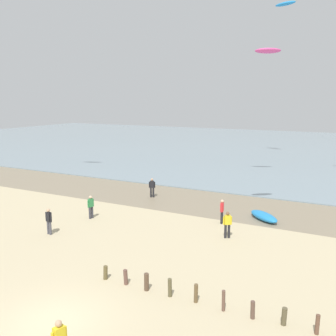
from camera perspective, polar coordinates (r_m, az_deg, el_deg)
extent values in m
plane|color=#C6B58C|center=(16.52, -17.24, -21.50)|extent=(160.00, 160.00, 0.00)
cube|color=gray|center=(31.43, 7.38, -5.48)|extent=(120.00, 7.49, 0.01)
cube|color=#7F939E|center=(68.51, 18.55, 2.81)|extent=(160.00, 70.00, 0.10)
cylinder|color=brown|center=(19.08, -9.47, -15.39)|extent=(0.23, 0.21, 0.69)
cylinder|color=brown|center=(18.47, -6.45, -16.14)|extent=(0.22, 0.20, 0.74)
cylinder|color=brown|center=(17.86, -3.29, -16.89)|extent=(0.24, 0.24, 0.84)
cylinder|color=brown|center=(17.36, 0.28, -17.70)|extent=(0.18, 0.22, 0.86)
cylinder|color=brown|center=(16.97, 4.26, -18.44)|extent=(0.19, 0.20, 0.86)
cylinder|color=brown|center=(16.51, 8.42, -19.30)|extent=(0.15, 0.16, 0.91)
cylinder|color=brown|center=(16.27, 12.74, -20.27)|extent=(0.19, 0.20, 0.76)
cylinder|color=brown|center=(16.19, 17.22, -20.72)|extent=(0.22, 0.21, 0.73)
cylinder|color=brown|center=(16.06, 21.73, -21.20)|extent=(0.17, 0.19, 0.78)
cylinder|color=#4C4C56|center=(25.69, -17.73, -8.58)|extent=(0.16, 0.16, 0.88)
cylinder|color=#4C4C56|center=(25.52, -17.44, -8.69)|extent=(0.16, 0.16, 0.88)
cube|color=black|center=(25.38, -17.68, -7.06)|extent=(0.39, 0.28, 0.60)
sphere|color=tan|center=(25.26, -17.73, -6.15)|extent=(0.22, 0.22, 0.22)
cylinder|color=black|center=(25.58, -17.98, -7.05)|extent=(0.09, 0.09, 0.52)
cylinder|color=black|center=(25.20, -17.35, -7.28)|extent=(0.09, 0.09, 0.52)
cylinder|color=#383842|center=(28.16, -11.44, -6.59)|extent=(0.16, 0.16, 0.88)
cylinder|color=#383842|center=(28.02, -11.78, -6.69)|extent=(0.16, 0.16, 0.88)
cube|color=#338C4C|center=(27.88, -11.66, -5.19)|extent=(0.28, 0.39, 0.60)
sphere|color=beige|center=(27.77, -11.69, -4.35)|extent=(0.22, 0.22, 0.22)
cylinder|color=#338C4C|center=(28.05, -11.29, -5.19)|extent=(0.09, 0.09, 0.52)
cylinder|color=#338C4C|center=(27.75, -12.03, -5.39)|extent=(0.09, 0.09, 0.52)
cylinder|color=#232328|center=(24.11, 8.71, -9.46)|extent=(0.16, 0.16, 0.88)
cylinder|color=#232328|center=(24.16, 9.23, -9.43)|extent=(0.16, 0.16, 0.88)
cube|color=yellow|center=(23.89, 9.02, -7.78)|extent=(0.42, 0.37, 0.60)
sphere|color=brown|center=(23.76, 9.05, -6.82)|extent=(0.22, 0.22, 0.22)
cylinder|color=yellow|center=(23.85, 8.45, -7.91)|extent=(0.09, 0.09, 0.52)
cylinder|color=yellow|center=(23.96, 9.58, -7.87)|extent=(0.09, 0.09, 0.52)
cylinder|color=#232328|center=(33.28, -2.61, -3.72)|extent=(0.16, 0.16, 0.88)
cylinder|color=#232328|center=(33.25, -2.24, -3.73)|extent=(0.16, 0.16, 0.88)
cube|color=black|center=(33.09, -2.44, -2.48)|extent=(0.41, 0.33, 0.60)
sphere|color=tan|center=(33.00, -2.44, -1.77)|extent=(0.22, 0.22, 0.22)
cylinder|color=black|center=(33.14, -2.84, -2.55)|extent=(0.09, 0.09, 0.52)
cylinder|color=black|center=(33.06, -2.03, -2.58)|extent=(0.09, 0.09, 0.52)
cube|color=yellow|center=(13.59, -16.21, -23.22)|extent=(0.31, 0.40, 0.60)
sphere|color=tan|center=(13.36, -16.30, -21.72)|extent=(0.22, 0.22, 0.22)
cylinder|color=yellow|center=(13.72, -15.27, -23.07)|extent=(0.09, 0.09, 0.52)
cylinder|color=#232328|center=(26.86, 8.19, -7.33)|extent=(0.16, 0.16, 0.88)
cylinder|color=#232328|center=(26.65, 8.14, -7.48)|extent=(0.16, 0.16, 0.88)
cube|color=red|center=(26.53, 8.21, -5.88)|extent=(0.30, 0.40, 0.60)
sphere|color=beige|center=(26.42, 8.23, -5.01)|extent=(0.22, 0.22, 0.22)
cylinder|color=red|center=(26.78, 8.26, -5.84)|extent=(0.09, 0.09, 0.52)
cylinder|color=red|center=(26.32, 8.15, -6.13)|extent=(0.09, 0.09, 0.52)
ellipsoid|color=#2384D1|center=(28.06, 14.34, -7.12)|extent=(2.78, 2.60, 0.56)
ellipsoid|color=#E54C99|center=(40.19, 14.93, 16.83)|extent=(2.73, 1.86, 0.72)
ellipsoid|color=#2384D1|center=(55.08, 17.39, 22.70)|extent=(3.17, 2.17, 0.57)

